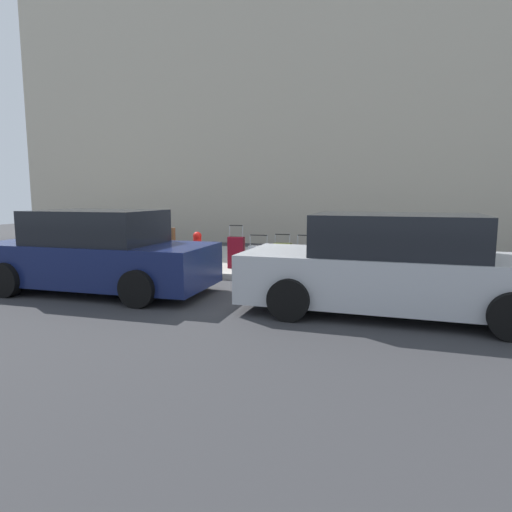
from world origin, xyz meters
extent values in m
plane|color=#333335|center=(0.00, 0.00, 0.00)|extent=(40.00, 40.00, 0.00)
cube|color=#9E9B93|center=(0.00, -2.50, 0.07)|extent=(18.00, 5.00, 0.14)
cube|color=#B2A893|center=(0.00, -8.80, 5.57)|extent=(24.00, 3.00, 11.15)
cube|color=black|center=(-3.00, -0.78, 0.49)|extent=(0.47, 0.24, 0.69)
cube|color=black|center=(-3.00, -0.78, 0.49)|extent=(0.47, 0.07, 0.71)
cylinder|color=gray|center=(-3.20, -0.76, 0.99)|extent=(0.02, 0.02, 0.31)
cylinder|color=gray|center=(-2.80, -0.79, 0.99)|extent=(0.02, 0.02, 0.31)
cylinder|color=black|center=(-3.00, -0.78, 1.14)|extent=(0.40, 0.05, 0.02)
cylinder|color=black|center=(-3.21, -0.76, 0.16)|extent=(0.05, 0.02, 0.04)
cylinder|color=black|center=(-2.80, -0.79, 0.16)|extent=(0.05, 0.02, 0.04)
cube|color=red|center=(-2.43, -0.80, 0.42)|extent=(0.44, 0.23, 0.56)
cube|color=black|center=(-2.43, -0.80, 0.42)|extent=(0.43, 0.07, 0.57)
cylinder|color=gray|center=(-2.61, -0.79, 0.80)|extent=(0.02, 0.02, 0.20)
cylinder|color=gray|center=(-2.24, -0.82, 0.80)|extent=(0.02, 0.02, 0.20)
cylinder|color=black|center=(-2.43, -0.80, 0.90)|extent=(0.36, 0.05, 0.02)
cylinder|color=black|center=(-2.61, -0.79, 0.16)|extent=(0.05, 0.02, 0.04)
cylinder|color=black|center=(-2.24, -0.82, 0.16)|extent=(0.05, 0.02, 0.04)
cube|color=#0F606B|center=(-1.86, -0.80, 0.40)|extent=(0.46, 0.21, 0.53)
cube|color=black|center=(-1.86, -0.80, 0.40)|extent=(0.46, 0.04, 0.54)
cylinder|color=gray|center=(-2.05, -0.79, 0.82)|extent=(0.02, 0.02, 0.30)
cylinder|color=gray|center=(-1.66, -0.80, 0.82)|extent=(0.02, 0.02, 0.30)
cylinder|color=black|center=(-1.86, -0.80, 0.97)|extent=(0.39, 0.03, 0.02)
cylinder|color=black|center=(-2.06, -0.79, 0.16)|extent=(0.04, 0.02, 0.04)
cylinder|color=black|center=(-1.65, -0.80, 0.16)|extent=(0.04, 0.02, 0.04)
cube|color=#59601E|center=(-1.30, -0.83, 0.45)|extent=(0.40, 0.26, 0.63)
cube|color=black|center=(-1.30, -0.83, 0.45)|extent=(0.41, 0.05, 0.64)
cylinder|color=gray|center=(-1.47, -0.83, 0.87)|extent=(0.02, 0.02, 0.20)
cylinder|color=gray|center=(-1.13, -0.83, 0.87)|extent=(0.02, 0.02, 0.20)
cylinder|color=black|center=(-1.30, -0.83, 0.97)|extent=(0.34, 0.03, 0.02)
cylinder|color=black|center=(-1.47, -0.83, 0.16)|extent=(0.04, 0.02, 0.04)
cylinder|color=black|center=(-1.12, -0.83, 0.16)|extent=(0.04, 0.02, 0.04)
cube|color=#9EA0A8|center=(-0.73, -0.81, 0.42)|extent=(0.47, 0.22, 0.55)
cube|color=black|center=(-0.73, -0.81, 0.42)|extent=(0.48, 0.06, 0.56)
cylinder|color=gray|center=(-0.93, -0.82, 0.82)|extent=(0.02, 0.02, 0.25)
cylinder|color=gray|center=(-0.53, -0.80, 0.82)|extent=(0.02, 0.02, 0.25)
cylinder|color=black|center=(-0.73, -0.81, 0.94)|extent=(0.41, 0.04, 0.02)
cylinder|color=black|center=(-0.94, -0.82, 0.16)|extent=(0.04, 0.02, 0.04)
cylinder|color=black|center=(-0.52, -0.80, 0.16)|extent=(0.04, 0.02, 0.04)
cube|color=maroon|center=(-0.18, -0.81, 0.51)|extent=(0.39, 0.22, 0.74)
cube|color=black|center=(-0.18, -0.81, 0.51)|extent=(0.39, 0.06, 0.76)
cylinder|color=gray|center=(-0.34, -0.82, 1.02)|extent=(0.02, 0.02, 0.27)
cylinder|color=gray|center=(-0.02, -0.80, 1.02)|extent=(0.02, 0.02, 0.27)
cylinder|color=black|center=(-0.18, -0.81, 1.15)|extent=(0.32, 0.05, 0.02)
cylinder|color=black|center=(-0.34, -0.82, 0.16)|extent=(0.05, 0.02, 0.04)
cylinder|color=black|center=(-0.01, -0.80, 0.16)|extent=(0.05, 0.02, 0.04)
cylinder|color=red|center=(0.84, -0.85, 0.48)|extent=(0.20, 0.20, 0.68)
sphere|color=red|center=(0.84, -0.85, 0.87)|extent=(0.21, 0.21, 0.21)
cylinder|color=red|center=(0.99, -0.85, 0.52)|extent=(0.09, 0.10, 0.09)
cylinder|color=red|center=(0.69, -0.85, 0.52)|extent=(0.09, 0.10, 0.09)
cylinder|color=brown|center=(1.42, -0.70, 0.61)|extent=(0.13, 0.13, 0.93)
cube|color=#B2B5BA|center=(-3.76, 1.81, 0.56)|extent=(4.81, 1.87, 0.77)
cube|color=black|center=(-3.76, 1.81, 1.26)|extent=(2.51, 1.69, 0.63)
cylinder|color=black|center=(-2.27, 2.70, 0.32)|extent=(0.64, 0.23, 0.64)
cylinder|color=black|center=(-2.29, 0.88, 0.32)|extent=(0.64, 0.23, 0.64)
cylinder|color=black|center=(-5.26, 0.92, 0.32)|extent=(0.64, 0.23, 0.64)
cube|color=#141E4C|center=(1.71, 1.81, 0.56)|extent=(4.46, 1.82, 0.77)
cube|color=black|center=(1.71, 1.81, 1.26)|extent=(2.33, 1.65, 0.63)
cylinder|color=black|center=(3.07, 2.72, 0.32)|extent=(0.64, 0.23, 0.64)
cylinder|color=black|center=(3.09, 0.95, 0.32)|extent=(0.64, 0.23, 0.64)
cylinder|color=black|center=(0.32, 2.68, 0.32)|extent=(0.64, 0.23, 0.64)
cylinder|color=black|center=(0.35, 0.90, 0.32)|extent=(0.64, 0.23, 0.64)
camera|label=1|loc=(-3.72, 9.02, 1.87)|focal=31.20mm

